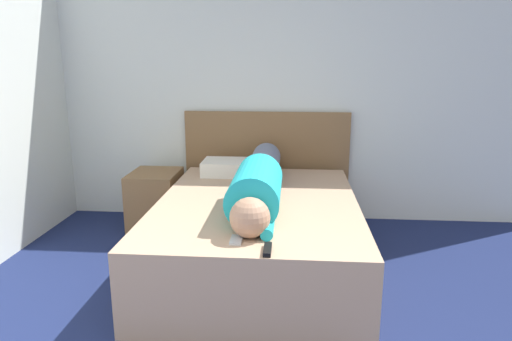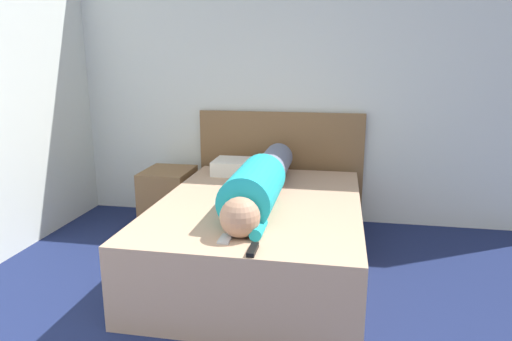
{
  "view_description": "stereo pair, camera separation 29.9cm",
  "coord_description": "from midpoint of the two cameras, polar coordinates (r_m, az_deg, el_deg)",
  "views": [
    {
      "loc": [
        0.18,
        -0.81,
        1.46
      ],
      "look_at": [
        -0.05,
        2.09,
        0.75
      ],
      "focal_mm": 32.0,
      "sensor_mm": 36.0,
      "label": 1
    },
    {
      "loc": [
        0.48,
        -0.77,
        1.46
      ],
      "look_at": [
        -0.05,
        2.09,
        0.75
      ],
      "focal_mm": 32.0,
      "sensor_mm": 36.0,
      "label": 2
    }
  ],
  "objects": [
    {
      "name": "wall_back",
      "position": [
        4.18,
        0.05,
        11.47
      ],
      "size": [
        5.08,
        0.06,
        2.6
      ],
      "color": "silver",
      "rests_on": "ground_plane"
    },
    {
      "name": "tv_remote",
      "position": [
        2.37,
        -2.22,
        -9.93
      ],
      "size": [
        0.04,
        0.15,
        0.02
      ],
      "color": "black",
      "rests_on": "bed"
    },
    {
      "name": "headboard",
      "position": [
        4.22,
        -0.7,
        0.55
      ],
      "size": [
        1.5,
        0.04,
        1.0
      ],
      "color": "brown",
      "rests_on": "ground_plane"
    },
    {
      "name": "nightstand",
      "position": [
        4.13,
        -14.49,
        -3.72
      ],
      "size": [
        0.41,
        0.48,
        0.52
      ],
      "color": "brown",
      "rests_on": "ground_plane"
    },
    {
      "name": "cell_phone",
      "position": [
        2.51,
        -5.93,
        -8.68
      ],
      "size": [
        0.06,
        0.13,
        0.01
      ],
      "color": "#B2B7BC",
      "rests_on": "bed"
    },
    {
      "name": "person_lying",
      "position": [
        3.13,
        -2.36,
        -1.45
      ],
      "size": [
        0.32,
        1.7,
        0.32
      ],
      "color": "tan",
      "rests_on": "bed"
    },
    {
      "name": "bed",
      "position": [
        3.28,
        -2.43,
        -7.98
      ],
      "size": [
        1.38,
        1.92,
        0.5
      ],
      "color": "tan",
      "rests_on": "ground_plane"
    },
    {
      "name": "pillow_near_headboard",
      "position": [
        3.91,
        -5.24,
        0.36
      ],
      "size": [
        0.49,
        0.33,
        0.12
      ],
      "color": "silver",
      "rests_on": "bed"
    }
  ]
}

